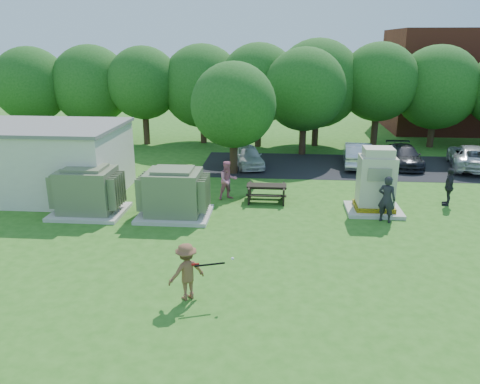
# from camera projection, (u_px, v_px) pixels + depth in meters

# --- Properties ---
(ground) EXTENTS (120.00, 120.00, 0.00)m
(ground) POSITION_uv_depth(u_px,v_px,m) (229.00, 267.00, 15.22)
(ground) COLOR #2D6619
(ground) RESTS_ON ground
(service_building) EXTENTS (10.00, 5.00, 3.20)m
(service_building) POSITION_uv_depth(u_px,v_px,m) (16.00, 161.00, 22.27)
(service_building) COLOR beige
(service_building) RESTS_ON ground
(service_building_roof) EXTENTS (10.20, 5.20, 0.15)m
(service_building_roof) POSITION_uv_depth(u_px,v_px,m) (10.00, 126.00, 21.76)
(service_building_roof) COLOR slate
(service_building_roof) RESTS_ON service_building
(parking_strip) EXTENTS (20.00, 6.00, 0.01)m
(parking_strip) POSITION_uv_depth(u_px,v_px,m) (372.00, 167.00, 27.45)
(parking_strip) COLOR #232326
(parking_strip) RESTS_ON ground
(transformer_left) EXTENTS (3.00, 2.40, 2.07)m
(transformer_left) POSITION_uv_depth(u_px,v_px,m) (88.00, 192.00, 19.72)
(transformer_left) COLOR beige
(transformer_left) RESTS_ON ground
(transformer_right) EXTENTS (3.00, 2.40, 2.07)m
(transformer_right) POSITION_uv_depth(u_px,v_px,m) (174.00, 194.00, 19.42)
(transformer_right) COLOR beige
(transformer_right) RESTS_ON ground
(generator_cabinet) EXTENTS (2.32, 1.90, 2.83)m
(generator_cabinet) POSITION_uv_depth(u_px,v_px,m) (376.00, 184.00, 19.83)
(generator_cabinet) COLOR beige
(generator_cabinet) RESTS_ON ground
(picnic_table) EXTENTS (1.81, 1.36, 0.77)m
(picnic_table) POSITION_uv_depth(u_px,v_px,m) (267.00, 191.00, 21.44)
(picnic_table) COLOR black
(picnic_table) RESTS_ON ground
(batter) EXTENTS (1.25, 1.14, 1.68)m
(batter) POSITION_uv_depth(u_px,v_px,m) (187.00, 272.00, 13.14)
(batter) COLOR brown
(batter) RESTS_ON ground
(person_by_generator) EXTENTS (0.84, 0.74, 1.93)m
(person_by_generator) POSITION_uv_depth(u_px,v_px,m) (387.00, 199.00, 18.83)
(person_by_generator) COLOR #232227
(person_by_generator) RESTS_ON ground
(person_at_picnic) EXTENTS (1.10, 1.02, 1.82)m
(person_at_picnic) POSITION_uv_depth(u_px,v_px,m) (228.00, 180.00, 21.58)
(person_at_picnic) COLOR #CF6D85
(person_at_picnic) RESTS_ON ground
(person_walking_right) EXTENTS (0.70, 1.08, 1.71)m
(person_walking_right) POSITION_uv_depth(u_px,v_px,m) (449.00, 187.00, 20.80)
(person_walking_right) COLOR #27262C
(person_walking_right) RESTS_ON ground
(car_white) EXTENTS (2.38, 3.91, 1.24)m
(car_white) POSITION_uv_depth(u_px,v_px,m) (248.00, 156.00, 27.40)
(car_white) COLOR silver
(car_white) RESTS_ON ground
(car_silver_a) EXTENTS (1.90, 4.39, 1.41)m
(car_silver_a) POSITION_uv_depth(u_px,v_px,m) (357.00, 154.00, 27.51)
(car_silver_a) COLOR #B6B6BB
(car_silver_a) RESTS_ON ground
(car_dark) EXTENTS (1.72, 4.12, 1.19)m
(car_dark) POSITION_uv_depth(u_px,v_px,m) (404.00, 156.00, 27.53)
(car_dark) COLOR black
(car_dark) RESTS_ON ground
(car_silver_b) EXTENTS (3.31, 5.31, 1.37)m
(car_silver_b) POSITION_uv_depth(u_px,v_px,m) (471.00, 157.00, 26.98)
(car_silver_b) COLOR silver
(car_silver_b) RESTS_ON ground
(batting_equipment) EXTENTS (1.19, 0.33, 0.22)m
(batting_equipment) POSITION_uv_depth(u_px,v_px,m) (211.00, 263.00, 12.99)
(batting_equipment) COLOR black
(batting_equipment) RESTS_ON ground
(tree_row) EXTENTS (41.30, 13.30, 7.30)m
(tree_row) POSITION_uv_depth(u_px,v_px,m) (284.00, 86.00, 31.36)
(tree_row) COLOR #47301E
(tree_row) RESTS_ON ground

